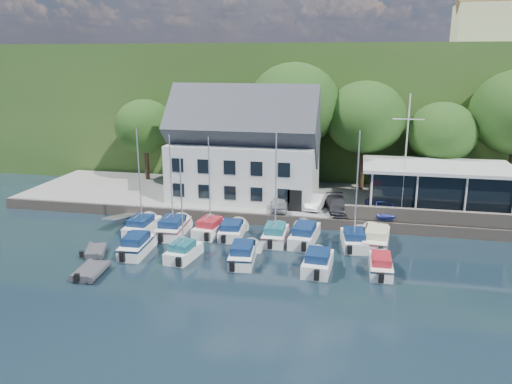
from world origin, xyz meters
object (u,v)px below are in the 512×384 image
(club_pavilion, at_px, (436,187))
(flagpole, at_px, (406,157))
(car_white, at_px, (316,201))
(dinghy_1, at_px, (90,270))
(boat_r1_5, at_px, (305,232))
(boat_r1_0, at_px, (140,184))
(boat_r1_7, at_px, (376,236))
(car_dgrey, at_px, (338,205))
(car_blue, at_px, (382,207))
(harbor_building, at_px, (245,154))
(car_silver, at_px, (279,203))
(boat_r1_1, at_px, (171,180))
(boat_r1_4, at_px, (276,187))
(boat_r1_6, at_px, (356,195))
(boat_r2_4, at_px, (381,263))
(boat_r2_3, at_px, (318,260))
(boat_r1_2, at_px, (209,184))
(boat_r1_3, at_px, (232,229))
(boat_r2_2, at_px, (243,252))
(dinghy_0, at_px, (96,250))
(boat_r2_0, at_px, (137,243))
(boat_r2_1, at_px, (182,204))

(club_pavilion, height_order, flagpole, flagpole)
(car_white, relative_size, dinghy_1, 1.23)
(boat_r1_5, bearing_deg, boat_r1_0, -172.89)
(boat_r1_7, bearing_deg, car_dgrey, 128.09)
(boat_r1_0, bearing_deg, car_dgrey, 20.25)
(car_blue, bearing_deg, boat_r1_0, -177.35)
(harbor_building, bearing_deg, car_white, -18.82)
(car_dgrey, bearing_deg, car_silver, 171.98)
(boat_r1_1, distance_m, boat_r1_7, 17.22)
(boat_r1_5, bearing_deg, car_blue, 46.27)
(flagpole, bearing_deg, boat_r1_5, -145.52)
(club_pavilion, xyz_separation_m, boat_r1_4, (-13.36, -8.84, 1.57))
(boat_r1_6, bearing_deg, boat_r2_4, -75.14)
(boat_r1_7, height_order, boat_r2_3, boat_r1_7)
(boat_r2_4, distance_m, dinghy_1, 20.09)
(harbor_building, height_order, boat_r1_2, harbor_building)
(dinghy_1, bearing_deg, car_silver, 48.99)
(boat_r1_3, xyz_separation_m, boat_r2_3, (7.60, -5.41, 0.09))
(club_pavilion, xyz_separation_m, boat_r1_5, (-11.03, -8.36, -2.27))
(boat_r2_2, bearing_deg, car_blue, 39.89)
(boat_r2_4, bearing_deg, car_dgrey, 107.73)
(club_pavilion, bearing_deg, boat_r1_0, -160.45)
(boat_r1_6, relative_size, dinghy_0, 3.09)
(club_pavilion, bearing_deg, boat_r2_4, -111.35)
(boat_r2_0, bearing_deg, boat_r1_0, 106.39)
(boat_r1_1, distance_m, boat_r2_1, 5.55)
(harbor_building, xyz_separation_m, boat_r1_7, (12.65, -8.55, -4.58))
(car_blue, height_order, boat_r1_4, boat_r1_4)
(boat_r1_0, height_order, boat_r2_3, boat_r1_0)
(harbor_building, bearing_deg, boat_r2_0, -110.80)
(harbor_building, relative_size, boat_r2_4, 2.60)
(car_blue, relative_size, boat_r2_2, 0.67)
(harbor_building, bearing_deg, club_pavilion, -1.59)
(boat_r2_2, bearing_deg, dinghy_1, -160.83)
(car_dgrey, relative_size, boat_r2_1, 0.53)
(club_pavilion, height_order, car_dgrey, club_pavilion)
(boat_r1_0, height_order, boat_r1_1, boat_r1_1)
(boat_r2_3, bearing_deg, dinghy_0, -175.51)
(boat_r2_2, bearing_deg, dinghy_0, 178.95)
(boat_r1_2, height_order, boat_r2_2, boat_r1_2)
(car_blue, relative_size, boat_r1_3, 0.74)
(boat_r1_1, height_order, boat_r2_2, boat_r1_1)
(boat_r2_4, relative_size, dinghy_1, 1.74)
(boat_r1_7, height_order, boat_r2_2, boat_r1_7)
(boat_r1_6, bearing_deg, boat_r2_2, -156.32)
(boat_r1_4, height_order, boat_r1_6, boat_r1_4)
(harbor_building, bearing_deg, car_blue, -14.34)
(boat_r2_2, xyz_separation_m, boat_r2_4, (9.84, 0.08, -0.05))
(harbor_building, bearing_deg, boat_r1_6, -39.64)
(boat_r1_4, xyz_separation_m, boat_r2_1, (-6.08, -4.87, -0.37))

